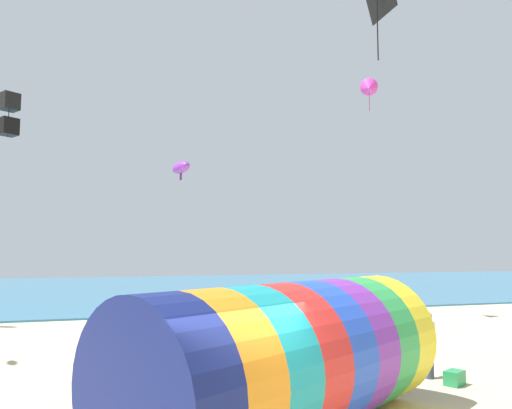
{
  "coord_description": "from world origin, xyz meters",
  "views": [
    {
      "loc": [
        -1.98,
        -7.32,
        3.33
      ],
      "look_at": [
        1.33,
        3.4,
        4.38
      ],
      "focal_mm": 35.0,
      "sensor_mm": 36.0,
      "label": 1
    }
  ],
  "objects_px": {
    "kite_handler": "(428,344)",
    "kite_purple_parafoil": "(181,168)",
    "kite_magenta_delta": "(369,88)",
    "bystander_near_water": "(340,338)",
    "kite_black_box": "(9,114)",
    "giant_inflatable_tube": "(289,358)",
    "bystander_mid_beach": "(294,311)",
    "cooler_box": "(455,378)"
  },
  "relations": [
    {
      "from": "kite_magenta_delta",
      "to": "kite_purple_parafoil",
      "type": "distance_m",
      "value": 11.15
    },
    {
      "from": "cooler_box",
      "to": "kite_black_box",
      "type": "bearing_deg",
      "value": 151.36
    },
    {
      "from": "kite_purple_parafoil",
      "to": "bystander_mid_beach",
      "type": "bearing_deg",
      "value": 1.32
    },
    {
      "from": "cooler_box",
      "to": "kite_purple_parafoil",
      "type": "bearing_deg",
      "value": 120.99
    },
    {
      "from": "kite_black_box",
      "to": "kite_purple_parafoil",
      "type": "bearing_deg",
      "value": 26.7
    },
    {
      "from": "kite_purple_parafoil",
      "to": "cooler_box",
      "type": "xyz_separation_m",
      "value": [
        5.52,
        -9.2,
        -6.52
      ]
    },
    {
      "from": "kite_handler",
      "to": "cooler_box",
      "type": "height_order",
      "value": "kite_handler"
    },
    {
      "from": "giant_inflatable_tube",
      "to": "bystander_mid_beach",
      "type": "relative_size",
      "value": 4.65
    },
    {
      "from": "giant_inflatable_tube",
      "to": "bystander_near_water",
      "type": "xyz_separation_m",
      "value": [
        3.34,
        4.6,
        -0.54
      ]
    },
    {
      "from": "cooler_box",
      "to": "bystander_mid_beach",
      "type": "bearing_deg",
      "value": 93.88
    },
    {
      "from": "giant_inflatable_tube",
      "to": "kite_black_box",
      "type": "distance_m",
      "value": 12.08
    },
    {
      "from": "kite_handler",
      "to": "kite_black_box",
      "type": "bearing_deg",
      "value": 154.02
    },
    {
      "from": "cooler_box",
      "to": "kite_handler",
      "type": "bearing_deg",
      "value": 103.25
    },
    {
      "from": "bystander_mid_beach",
      "to": "cooler_box",
      "type": "height_order",
      "value": "bystander_mid_beach"
    },
    {
      "from": "kite_handler",
      "to": "kite_purple_parafoil",
      "type": "relative_size",
      "value": 1.1
    },
    {
      "from": "kite_handler",
      "to": "kite_purple_parafoil",
      "type": "distance_m",
      "value": 11.55
    },
    {
      "from": "giant_inflatable_tube",
      "to": "bystander_mid_beach",
      "type": "distance_m",
      "value": 12.2
    },
    {
      "from": "bystander_mid_beach",
      "to": "cooler_box",
      "type": "bearing_deg",
      "value": -86.12
    },
    {
      "from": "kite_handler",
      "to": "kite_purple_parafoil",
      "type": "bearing_deg",
      "value": 122.35
    },
    {
      "from": "giant_inflatable_tube",
      "to": "bystander_mid_beach",
      "type": "height_order",
      "value": "giant_inflatable_tube"
    },
    {
      "from": "kite_handler",
      "to": "kite_magenta_delta",
      "type": "relative_size",
      "value": 0.95
    },
    {
      "from": "kite_black_box",
      "to": "bystander_near_water",
      "type": "distance_m",
      "value": 12.3
    },
    {
      "from": "kite_magenta_delta",
      "to": "bystander_mid_beach",
      "type": "xyz_separation_m",
      "value": [
        -4.92,
        -1.85,
        -10.82
      ]
    },
    {
      "from": "kite_magenta_delta",
      "to": "cooler_box",
      "type": "height_order",
      "value": "kite_magenta_delta"
    },
    {
      "from": "kite_magenta_delta",
      "to": "bystander_mid_beach",
      "type": "distance_m",
      "value": 12.03
    },
    {
      "from": "bystander_mid_beach",
      "to": "bystander_near_water",
      "type": "bearing_deg",
      "value": -100.13
    },
    {
      "from": "kite_purple_parafoil",
      "to": "kite_black_box",
      "type": "xyz_separation_m",
      "value": [
        -5.89,
        -2.96,
        0.92
      ]
    },
    {
      "from": "kite_purple_parafoil",
      "to": "bystander_mid_beach",
      "type": "distance_m",
      "value": 7.67
    },
    {
      "from": "kite_magenta_delta",
      "to": "kite_black_box",
      "type": "height_order",
      "value": "kite_magenta_delta"
    },
    {
      "from": "kite_handler",
      "to": "bystander_near_water",
      "type": "xyz_separation_m",
      "value": [
        -1.65,
        1.84,
        -0.06
      ]
    },
    {
      "from": "bystander_near_water",
      "to": "kite_magenta_delta",
      "type": "bearing_deg",
      "value": 54.43
    },
    {
      "from": "giant_inflatable_tube",
      "to": "kite_purple_parafoil",
      "type": "relative_size",
      "value": 4.67
    },
    {
      "from": "kite_magenta_delta",
      "to": "kite_purple_parafoil",
      "type": "xyz_separation_m",
      "value": [
        -9.82,
        -1.96,
        -4.92
      ]
    },
    {
      "from": "kite_magenta_delta",
      "to": "kite_black_box",
      "type": "distance_m",
      "value": 16.94
    },
    {
      "from": "kite_purple_parafoil",
      "to": "cooler_box",
      "type": "relative_size",
      "value": 3.04
    },
    {
      "from": "kite_magenta_delta",
      "to": "bystander_near_water",
      "type": "height_order",
      "value": "kite_magenta_delta"
    },
    {
      "from": "kite_handler",
      "to": "kite_magenta_delta",
      "type": "height_order",
      "value": "kite_magenta_delta"
    },
    {
      "from": "kite_handler",
      "to": "kite_black_box",
      "type": "xyz_separation_m",
      "value": [
        -11.24,
        5.47,
        6.73
      ]
    },
    {
      "from": "bystander_near_water",
      "to": "bystander_mid_beach",
      "type": "xyz_separation_m",
      "value": [
        1.2,
        6.71,
        -0.03
      ]
    },
    {
      "from": "kite_handler",
      "to": "kite_purple_parafoil",
      "type": "height_order",
      "value": "kite_purple_parafoil"
    },
    {
      "from": "giant_inflatable_tube",
      "to": "bystander_near_water",
      "type": "distance_m",
      "value": 5.71
    },
    {
      "from": "bystander_mid_beach",
      "to": "giant_inflatable_tube",
      "type": "bearing_deg",
      "value": -111.86
    }
  ]
}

